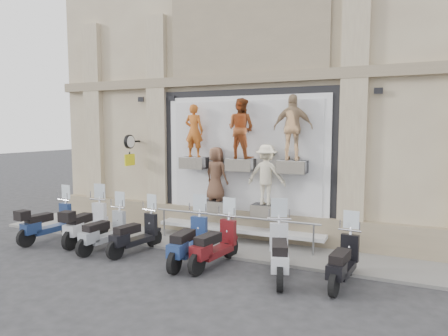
{
  "coord_description": "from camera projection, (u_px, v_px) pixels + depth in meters",
  "views": [
    {
      "loc": [
        4.37,
        -8.24,
        3.39
      ],
      "look_at": [
        -0.22,
        1.9,
        2.28
      ],
      "focal_mm": 32.0,
      "sensor_mm": 36.0,
      "label": 1
    }
  ],
  "objects": [
    {
      "name": "ground",
      "position": [
        200.0,
        270.0,
        9.6
      ],
      "size": [
        90.0,
        90.0,
        0.0
      ],
      "primitive_type": "plane",
      "color": "#2A2A2C",
      "rests_on": "ground"
    },
    {
      "name": "sidewalk",
      "position": [
        234.0,
        245.0,
        11.5
      ],
      "size": [
        16.0,
        2.2,
        0.08
      ],
      "primitive_type": "cube",
      "color": "gray",
      "rests_on": "ground"
    },
    {
      "name": "building",
      "position": [
        284.0,
        60.0,
        15.35
      ],
      "size": [
        14.0,
        8.6,
        12.0
      ],
      "primitive_type": null,
      "color": "#C7B891",
      "rests_on": "ground"
    },
    {
      "name": "shop_vitrine",
      "position": [
        247.0,
        161.0,
        11.79
      ],
      "size": [
        5.6,
        0.84,
        4.3
      ],
      "color": "black",
      "rests_on": "ground"
    },
    {
      "name": "guard_rail",
      "position": [
        233.0,
        231.0,
        11.37
      ],
      "size": [
        5.06,
        0.1,
        0.93
      ],
      "primitive_type": null,
      "color": "#9EA0A5",
      "rests_on": "ground"
    },
    {
      "name": "clock_sign_bracket",
      "position": [
        130.0,
        146.0,
        13.16
      ],
      "size": [
        0.1,
        0.8,
        1.02
      ],
      "color": "black",
      "rests_on": "ground"
    },
    {
      "name": "scooter_a",
      "position": [
        48.0,
        214.0,
        11.97
      ],
      "size": [
        0.82,
        2.06,
        1.63
      ],
      "primitive_type": null,
      "rotation": [
        0.0,
        0.0,
        -0.12
      ],
      "color": "#15264C",
      "rests_on": "ground"
    },
    {
      "name": "scooter_b",
      "position": [
        86.0,
        215.0,
        11.79
      ],
      "size": [
        0.83,
        2.12,
        1.68
      ],
      "primitive_type": null,
      "rotation": [
        0.0,
        0.0,
        0.11
      ],
      "color": "silver",
      "rests_on": "ground"
    },
    {
      "name": "scooter_c",
      "position": [
        104.0,
        223.0,
        11.06
      ],
      "size": [
        0.73,
        1.97,
        1.56
      ],
      "primitive_type": null,
      "rotation": [
        0.0,
        0.0,
        -0.09
      ],
      "color": "gray",
      "rests_on": "ground"
    },
    {
      "name": "scooter_d",
      "position": [
        135.0,
        225.0,
        10.8
      ],
      "size": [
        0.93,
        1.97,
        1.54
      ],
      "primitive_type": null,
      "rotation": [
        0.0,
        0.0,
        -0.21
      ],
      "color": "black",
      "rests_on": "ground"
    },
    {
      "name": "scooter_e",
      "position": [
        189.0,
        231.0,
        9.92
      ],
      "size": [
        0.7,
        2.08,
        1.67
      ],
      "primitive_type": null,
      "rotation": [
        0.0,
        0.0,
        0.05
      ],
      "color": "navy",
      "rests_on": "ground"
    },
    {
      "name": "scooter_f",
      "position": [
        215.0,
        234.0,
        9.75
      ],
      "size": [
        0.89,
        2.06,
        1.62
      ],
      "primitive_type": null,
      "rotation": [
        0.0,
        0.0,
        -0.16
      ],
      "color": "#530E11",
      "rests_on": "ground"
    },
    {
      "name": "scooter_g",
      "position": [
        279.0,
        241.0,
        9.0
      ],
      "size": [
        1.23,
        2.2,
        1.71
      ],
      "primitive_type": null,
      "rotation": [
        0.0,
        0.0,
        0.31
      ],
      "color": "silver",
      "rests_on": "ground"
    },
    {
      "name": "scooter_h",
      "position": [
        344.0,
        251.0,
        8.56
      ],
      "size": [
        0.76,
        1.94,
        1.53
      ],
      "primitive_type": null,
      "rotation": [
        0.0,
        0.0,
        -0.11
      ],
      "color": "black",
      "rests_on": "ground"
    }
  ]
}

